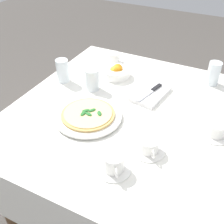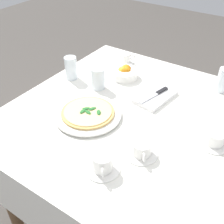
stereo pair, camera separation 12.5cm
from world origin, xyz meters
name	(u,v)px [view 2 (the right image)]	position (x,y,z in m)	size (l,w,h in m)	color
ground_plane	(129,209)	(0.00, 0.00, 0.00)	(8.00, 8.00, 0.00)	#4C4742
dining_table	(134,136)	(0.00, 0.00, 0.61)	(1.12, 1.12, 0.74)	white
pizza_plate	(88,114)	(0.13, -0.17, 0.75)	(0.30, 0.30, 0.02)	white
pizza	(88,112)	(0.13, -0.17, 0.77)	(0.24, 0.24, 0.02)	#DBAD60
coffee_cup_center_back	(215,139)	(-0.01, 0.36, 0.77)	(0.13, 0.13, 0.06)	white
coffee_cup_near_left	(124,58)	(-0.41, -0.32, 0.77)	(0.13, 0.13, 0.06)	white
coffee_cup_far_left	(142,149)	(0.20, 0.14, 0.77)	(0.13, 0.13, 0.06)	white
coffee_cup_right_edge	(102,163)	(0.35, 0.06, 0.77)	(0.13, 0.13, 0.07)	white
water_glass_far_right	(223,82)	(-0.42, 0.26, 0.79)	(0.07, 0.07, 0.12)	white
water_glass_left_edge	(71,69)	(-0.09, -0.46, 0.80)	(0.07, 0.07, 0.12)	white
water_glass_back_corner	(98,80)	(-0.09, -0.28, 0.79)	(0.07, 0.07, 0.11)	white
napkin_folded	(155,97)	(-0.17, 0.01, 0.75)	(0.24, 0.16, 0.02)	white
dinner_knife	(155,94)	(-0.17, 0.01, 0.76)	(0.19, 0.07, 0.01)	silver
citrus_bowl	(124,72)	(-0.26, -0.23, 0.77)	(0.15, 0.15, 0.06)	white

